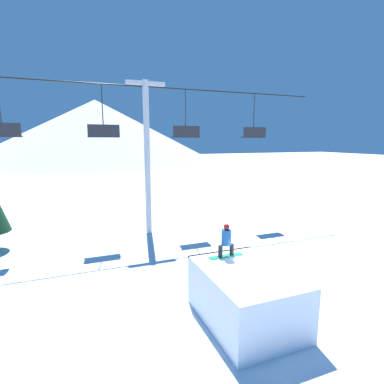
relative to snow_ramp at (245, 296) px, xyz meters
The scene contains 5 objects.
ground_plane 1.52m from the snow_ramp, ahead, with size 220.00×220.00×0.00m, color white.
mountain_ridge 82.33m from the snow_ramp, 89.15° to the left, with size 66.41×66.41×16.95m.
snow_ramp is the anchor object (origin of this frame).
snowboarder 1.98m from the snow_ramp, 93.34° to the left, with size 1.31×0.35×1.23m.
chairlift 11.72m from the snow_ramp, 94.01° to the left, with size 24.10×0.44×9.54m.
Camera 1 is at (-6.21, -7.93, 6.00)m, focal length 28.00 mm.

